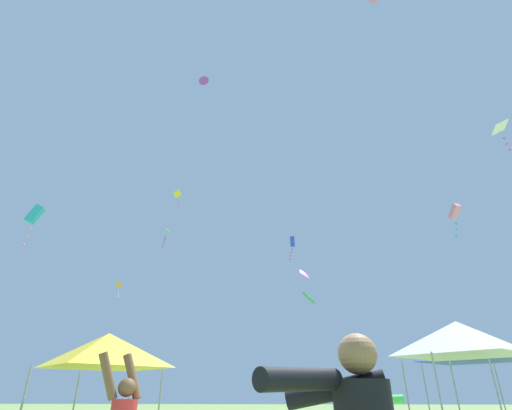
{
  "coord_description": "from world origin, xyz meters",
  "views": [
    {
      "loc": [
        -0.09,
        -4.04,
        1.45
      ],
      "look_at": [
        -1.27,
        15.33,
        11.03
      ],
      "focal_mm": 26.83,
      "sensor_mm": 36.0,
      "label": 1
    }
  ],
  "objects_px": {
    "kite_orange_diamond": "(119,285)",
    "kite_purple_diamond": "(305,273)",
    "canopy_tent_blue": "(470,347)",
    "kite_pink_box": "(455,212)",
    "kite_cyan_box": "(34,215)",
    "canopy_tent_white": "(459,338)",
    "kite_green_diamond": "(166,231)",
    "kite_purple_delta": "(204,80)",
    "kite_blue_box": "(292,242)",
    "canopy_tent_yellow": "(107,350)",
    "kite_green_delta": "(309,297)",
    "kite_yellow_diamond": "(177,194)",
    "kite_white_diamond": "(500,128)"
  },
  "relations": [
    {
      "from": "kite_yellow_diamond",
      "to": "kite_purple_delta",
      "type": "bearing_deg",
      "value": -65.06
    },
    {
      "from": "kite_purple_delta",
      "to": "kite_white_diamond",
      "type": "bearing_deg",
      "value": -16.03
    },
    {
      "from": "kite_orange_diamond",
      "to": "kite_purple_diamond",
      "type": "relative_size",
      "value": 1.64
    },
    {
      "from": "canopy_tent_white",
      "to": "kite_green_diamond",
      "type": "bearing_deg",
      "value": 135.05
    },
    {
      "from": "canopy_tent_blue",
      "to": "kite_cyan_box",
      "type": "height_order",
      "value": "kite_cyan_box"
    },
    {
      "from": "kite_cyan_box",
      "to": "kite_blue_box",
      "type": "height_order",
      "value": "kite_blue_box"
    },
    {
      "from": "canopy_tent_yellow",
      "to": "kite_blue_box",
      "type": "xyz_separation_m",
      "value": [
        6.04,
        22.07,
        11.3
      ]
    },
    {
      "from": "kite_purple_diamond",
      "to": "kite_blue_box",
      "type": "height_order",
      "value": "kite_blue_box"
    },
    {
      "from": "kite_purple_diamond",
      "to": "kite_green_diamond",
      "type": "bearing_deg",
      "value": 151.24
    },
    {
      "from": "kite_yellow_diamond",
      "to": "kite_blue_box",
      "type": "height_order",
      "value": "kite_yellow_diamond"
    },
    {
      "from": "kite_pink_box",
      "to": "kite_blue_box",
      "type": "bearing_deg",
      "value": 164.66
    },
    {
      "from": "kite_purple_delta",
      "to": "kite_blue_box",
      "type": "relative_size",
      "value": 0.41
    },
    {
      "from": "canopy_tent_white",
      "to": "kite_cyan_box",
      "type": "distance_m",
      "value": 20.76
    },
    {
      "from": "kite_cyan_box",
      "to": "kite_blue_box",
      "type": "bearing_deg",
      "value": 45.54
    },
    {
      "from": "canopy_tent_white",
      "to": "kite_purple_diamond",
      "type": "xyz_separation_m",
      "value": [
        -4.23,
        8.99,
        4.85
      ]
    },
    {
      "from": "canopy_tent_blue",
      "to": "kite_purple_diamond",
      "type": "distance_m",
      "value": 9.37
    },
    {
      "from": "kite_blue_box",
      "to": "kite_green_diamond",
      "type": "bearing_deg",
      "value": -156.26
    },
    {
      "from": "kite_cyan_box",
      "to": "canopy_tent_white",
      "type": "bearing_deg",
      "value": -13.65
    },
    {
      "from": "canopy_tent_white",
      "to": "kite_green_diamond",
      "type": "distance_m",
      "value": 23.33
    },
    {
      "from": "kite_pink_box",
      "to": "kite_white_diamond",
      "type": "height_order",
      "value": "kite_pink_box"
    },
    {
      "from": "canopy_tent_white",
      "to": "kite_green_diamond",
      "type": "height_order",
      "value": "kite_green_diamond"
    },
    {
      "from": "kite_cyan_box",
      "to": "kite_purple_diamond",
      "type": "height_order",
      "value": "kite_cyan_box"
    },
    {
      "from": "kite_green_diamond",
      "to": "kite_blue_box",
      "type": "distance_m",
      "value": 11.32
    },
    {
      "from": "kite_green_diamond",
      "to": "kite_blue_box",
      "type": "relative_size",
      "value": 0.81
    },
    {
      "from": "kite_orange_diamond",
      "to": "kite_blue_box",
      "type": "height_order",
      "value": "kite_blue_box"
    },
    {
      "from": "kite_white_diamond",
      "to": "kite_orange_diamond",
      "type": "bearing_deg",
      "value": 142.81
    },
    {
      "from": "kite_cyan_box",
      "to": "kite_orange_diamond",
      "type": "relative_size",
      "value": 1.83
    },
    {
      "from": "kite_purple_delta",
      "to": "kite_yellow_diamond",
      "type": "height_order",
      "value": "kite_purple_delta"
    },
    {
      "from": "kite_green_delta",
      "to": "kite_yellow_diamond",
      "type": "bearing_deg",
      "value": -143.03
    },
    {
      "from": "kite_green_diamond",
      "to": "kite_blue_box",
      "type": "bearing_deg",
      "value": 23.74
    },
    {
      "from": "canopy_tent_white",
      "to": "kite_pink_box",
      "type": "height_order",
      "value": "kite_pink_box"
    },
    {
      "from": "canopy_tent_blue",
      "to": "kite_blue_box",
      "type": "distance_m",
      "value": 19.89
    },
    {
      "from": "canopy_tent_blue",
      "to": "kite_white_diamond",
      "type": "height_order",
      "value": "kite_white_diamond"
    },
    {
      "from": "canopy_tent_blue",
      "to": "kite_pink_box",
      "type": "height_order",
      "value": "kite_pink_box"
    },
    {
      "from": "canopy_tent_blue",
      "to": "kite_purple_delta",
      "type": "bearing_deg",
      "value": 172.16
    },
    {
      "from": "kite_orange_diamond",
      "to": "kite_purple_diamond",
      "type": "xyz_separation_m",
      "value": [
        16.12,
        -11.13,
        -2.37
      ]
    },
    {
      "from": "canopy_tent_blue",
      "to": "kite_pink_box",
      "type": "distance_m",
      "value": 17.89
    },
    {
      "from": "canopy_tent_blue",
      "to": "kite_purple_delta",
      "type": "xyz_separation_m",
      "value": [
        -12.53,
        1.72,
        17.15
      ]
    },
    {
      "from": "canopy_tent_yellow",
      "to": "kite_cyan_box",
      "type": "relative_size",
      "value": 1.18
    },
    {
      "from": "canopy_tent_white",
      "to": "kite_white_diamond",
      "type": "distance_m",
      "value": 10.37
    },
    {
      "from": "kite_purple_delta",
      "to": "kite_blue_box",
      "type": "bearing_deg",
      "value": 66.42
    },
    {
      "from": "kite_yellow_diamond",
      "to": "kite_orange_diamond",
      "type": "xyz_separation_m",
      "value": [
        -7.09,
        8.58,
        -4.63
      ]
    },
    {
      "from": "kite_purple_diamond",
      "to": "kite_cyan_box",
      "type": "bearing_deg",
      "value": -163.43
    },
    {
      "from": "kite_white_diamond",
      "to": "kite_blue_box",
      "type": "distance_m",
      "value": 20.22
    },
    {
      "from": "kite_purple_delta",
      "to": "kite_yellow_diamond",
      "type": "relative_size",
      "value": 0.74
    },
    {
      "from": "kite_green_delta",
      "to": "kite_white_diamond",
      "type": "relative_size",
      "value": 1.09
    },
    {
      "from": "canopy_tent_yellow",
      "to": "kite_purple_diamond",
      "type": "height_order",
      "value": "kite_purple_diamond"
    },
    {
      "from": "canopy_tent_blue",
      "to": "kite_yellow_diamond",
      "type": "relative_size",
      "value": 3.05
    },
    {
      "from": "kite_pink_box",
      "to": "kite_orange_diamond",
      "type": "distance_m",
      "value": 29.73
    },
    {
      "from": "kite_pink_box",
      "to": "kite_purple_diamond",
      "type": "relative_size",
      "value": 3.41
    }
  ]
}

